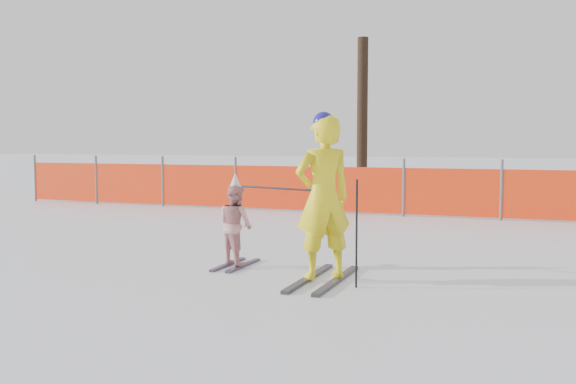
{
  "coord_description": "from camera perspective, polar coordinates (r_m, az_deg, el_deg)",
  "views": [
    {
      "loc": [
        2.77,
        -6.75,
        1.61
      ],
      "look_at": [
        0.0,
        0.5,
        1.0
      ],
      "focal_mm": 40.0,
      "sensor_mm": 36.0,
      "label": 1
    }
  ],
  "objects": [
    {
      "name": "child",
      "position": [
        8.3,
        -4.69,
        -2.83
      ],
      "size": [
        0.63,
        0.93,
        1.21
      ],
      "color": "black",
      "rests_on": "ground"
    },
    {
      "name": "safety_fence",
      "position": [
        14.78,
        -0.42,
        0.41
      ],
      "size": [
        14.51,
        0.06,
        1.25
      ],
      "color": "#595960",
      "rests_on": "ground"
    },
    {
      "name": "adult",
      "position": [
        7.37,
        3.15,
        -0.46
      ],
      "size": [
        0.8,
        1.6,
        1.95
      ],
      "color": "black",
      "rests_on": "ground"
    },
    {
      "name": "tree_trunks",
      "position": [
        17.36,
        21.86,
        7.53
      ],
      "size": [
        8.48,
        2.84,
        5.65
      ],
      "color": "black",
      "rests_on": "ground"
    },
    {
      "name": "ground",
      "position": [
        7.48,
        -1.38,
        -7.95
      ],
      "size": [
        120.0,
        120.0,
        0.0
      ],
      "primitive_type": "plane",
      "color": "white",
      "rests_on": "ground"
    },
    {
      "name": "ski_poles",
      "position": [
        7.42,
        2.47,
        -1.65
      ],
      "size": [
        1.67,
        0.62,
        1.2
      ],
      "color": "black",
      "rests_on": "ground"
    }
  ]
}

